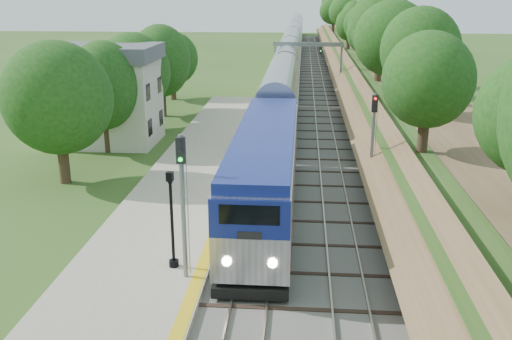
# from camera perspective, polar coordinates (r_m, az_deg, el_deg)

# --- Properties ---
(trackbed) EXTENTS (9.50, 170.00, 0.28)m
(trackbed) POSITION_cam_1_polar(r_m,az_deg,el_deg) (75.80, 4.72, 8.33)
(trackbed) COLOR #4C4944
(trackbed) RESTS_ON ground
(platform) EXTENTS (6.40, 68.00, 0.38)m
(platform) POSITION_cam_1_polar(r_m,az_deg,el_deg) (33.82, -7.78, -3.32)
(platform) COLOR gray
(platform) RESTS_ON ground
(yellow_stripe) EXTENTS (0.55, 68.00, 0.01)m
(yellow_stripe) POSITION_cam_1_polar(r_m,az_deg,el_deg) (33.27, -2.99, -3.17)
(yellow_stripe) COLOR gold
(yellow_stripe) RESTS_ON platform
(embankment) EXTENTS (10.64, 170.00, 11.70)m
(embankment) POSITION_cam_1_polar(r_m,az_deg,el_deg) (75.99, 11.15, 9.53)
(embankment) COLOR brown
(embankment) RESTS_ON ground
(station_building) EXTENTS (8.60, 6.60, 8.00)m
(station_building) POSITION_cam_1_polar(r_m,az_deg,el_deg) (48.24, -14.78, 7.37)
(station_building) COLOR beige
(station_building) RESTS_ON ground
(signal_gantry) EXTENTS (8.40, 0.38, 6.20)m
(signal_gantry) POSITION_cam_1_polar(r_m,az_deg,el_deg) (70.21, 5.20, 11.50)
(signal_gantry) COLOR slate
(signal_gantry) RESTS_ON ground
(trees_behind_platform) EXTENTS (7.82, 53.32, 7.21)m
(trees_behind_platform) POSITION_cam_1_polar(r_m,az_deg,el_deg) (38.58, -15.31, 5.55)
(trees_behind_platform) COLOR #332316
(trees_behind_platform) RESTS_ON ground
(train) EXTENTS (3.22, 150.76, 4.73)m
(train) POSITION_cam_1_polar(r_m,az_deg,el_deg) (94.89, 3.55, 11.63)
(train) COLOR black
(train) RESTS_ON trackbed
(lamppost_far) EXTENTS (0.44, 0.44, 4.42)m
(lamppost_far) POSITION_cam_1_polar(r_m,az_deg,el_deg) (25.22, -8.38, -5.50)
(lamppost_far) COLOR black
(lamppost_far) RESTS_ON platform
(signal_platform) EXTENTS (0.37, 0.29, 6.29)m
(signal_platform) POSITION_cam_1_polar(r_m,az_deg,el_deg) (23.58, -7.37, -2.18)
(signal_platform) COLOR slate
(signal_platform) RESTS_ON platform
(signal_farside) EXTENTS (0.34, 0.27, 6.23)m
(signal_farside) POSITION_cam_1_polar(r_m,az_deg,el_deg) (34.97, 11.61, 3.59)
(signal_farside) COLOR slate
(signal_farside) RESTS_ON ground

